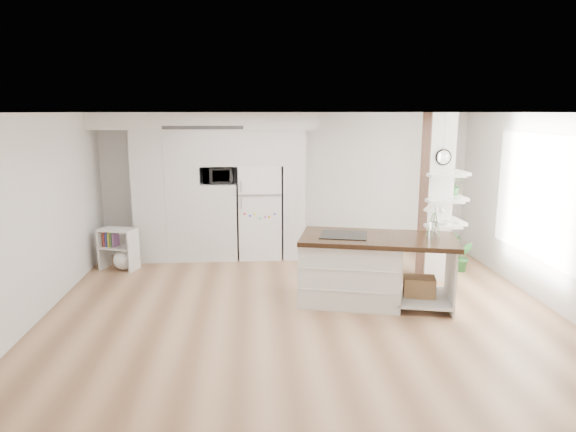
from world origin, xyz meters
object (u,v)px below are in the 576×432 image
object	(u,v)px
refrigerator	(260,211)
floor_plant_a	(463,257)
bookshelf	(120,252)
kitchen_island	(359,268)

from	to	relation	value
refrigerator	floor_plant_a	distance (m)	3.72
refrigerator	bookshelf	xyz separation A→B (m)	(-2.45, -0.65, -0.56)
bookshelf	floor_plant_a	xyz separation A→B (m)	(5.92, -0.54, -0.05)
kitchen_island	floor_plant_a	xyz separation A→B (m)	(2.08, 1.27, -0.24)
refrigerator	bookshelf	world-z (taller)	refrigerator
bookshelf	floor_plant_a	bearing A→B (deg)	13.25
refrigerator	kitchen_island	size ratio (longest dim) A/B	0.74
refrigerator	bookshelf	size ratio (longest dim) A/B	2.41
floor_plant_a	kitchen_island	bearing A→B (deg)	-148.58
kitchen_island	floor_plant_a	world-z (taller)	kitchen_island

